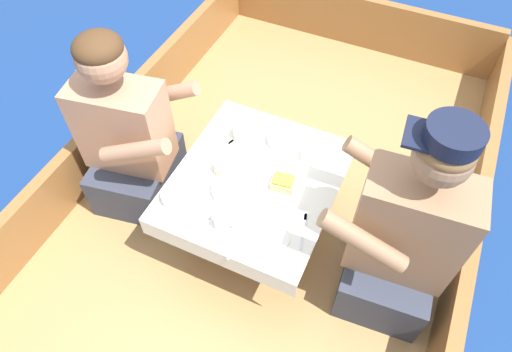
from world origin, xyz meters
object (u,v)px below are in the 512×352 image
(coffee_cup_starboard, at_px, (309,153))
(tin_can, at_px, (221,167))
(person_port, at_px, (128,139))
(coffee_cup_center, at_px, (222,220))
(person_starboard, at_px, (401,240))
(sandwich, at_px, (283,183))
(coffee_cup_port, at_px, (242,132))

(coffee_cup_starboard, distance_m, tin_can, 0.40)
(person_port, xyz_separation_m, coffee_cup_center, (0.62, -0.24, 0.04))
(person_starboard, xyz_separation_m, sandwich, (-0.52, 0.05, 0.02))
(tin_can, bearing_deg, coffee_cup_center, -61.76)
(person_port, bearing_deg, person_starboard, -10.58)
(person_port, distance_m, coffee_cup_starboard, 0.85)
(sandwich, height_order, coffee_cup_center, coffee_cup_center)
(sandwich, xyz_separation_m, tin_can, (-0.28, -0.03, -0.00))
(coffee_cup_center, bearing_deg, person_port, 159.18)
(person_port, bearing_deg, coffee_cup_starboard, 6.30)
(sandwich, height_order, coffee_cup_port, coffee_cup_port)
(person_starboard, bearing_deg, coffee_cup_port, -21.42)
(person_starboard, distance_m, tin_can, 0.81)
(sandwich, height_order, tin_can, sandwich)
(coffee_cup_starboard, xyz_separation_m, tin_can, (-0.32, -0.23, -0.01))
(coffee_cup_port, bearing_deg, person_port, -153.88)
(person_port, xyz_separation_m, person_starboard, (1.30, -0.01, 0.02))
(sandwich, relative_size, tin_can, 1.63)
(person_port, xyz_separation_m, coffee_cup_starboard, (0.82, 0.24, 0.04))
(person_port, height_order, sandwich, person_port)
(coffee_cup_starboard, bearing_deg, sandwich, -101.93)
(coffee_cup_center, relative_size, tin_can, 1.44)
(coffee_cup_port, height_order, tin_can, coffee_cup_port)
(person_port, xyz_separation_m, sandwich, (0.77, 0.04, 0.04))
(person_starboard, bearing_deg, tin_can, -5.87)
(person_port, relative_size, coffee_cup_port, 8.98)
(person_starboard, height_order, coffee_cup_starboard, person_starboard)
(person_starboard, relative_size, coffee_cup_port, 9.71)
(sandwich, distance_m, coffee_cup_port, 0.35)
(sandwich, distance_m, coffee_cup_center, 0.32)
(tin_can, bearing_deg, coffee_cup_port, 92.53)
(person_port, height_order, coffee_cup_starboard, person_port)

